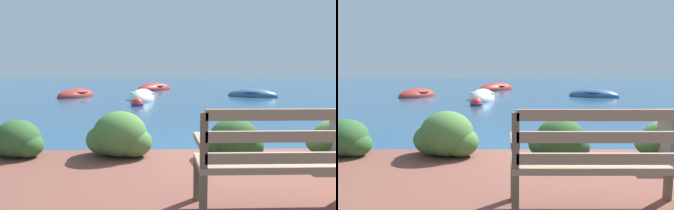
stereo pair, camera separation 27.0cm
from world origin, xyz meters
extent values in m
plane|color=navy|center=(0.00, 0.00, 0.00)|extent=(80.00, 80.00, 0.00)
cube|color=brown|center=(-0.71, -1.75, 0.42)|extent=(0.06, 0.06, 0.40)
cube|color=brown|center=(0.75, -1.75, 0.42)|extent=(0.06, 0.06, 0.40)
cube|color=brown|center=(-0.71, -2.17, 0.42)|extent=(0.06, 0.06, 0.40)
cube|color=#8C755B|center=(0.02, -1.96, 0.65)|extent=(1.52, 0.48, 0.05)
cube|color=#8C755B|center=(0.02, -2.17, 0.75)|extent=(1.44, 0.04, 0.09)
cube|color=#8C755B|center=(0.02, -2.17, 0.93)|extent=(1.44, 0.04, 0.09)
cube|color=#8C755B|center=(0.02, -2.17, 1.10)|extent=(1.44, 0.04, 0.09)
cube|color=brown|center=(-0.71, -2.17, 0.90)|extent=(0.06, 0.04, 0.45)
cube|color=#8C755B|center=(-0.71, -1.96, 0.85)|extent=(0.07, 0.43, 0.05)
ellipsoid|color=#2D5628|center=(-3.06, -0.32, 0.48)|extent=(0.62, 0.56, 0.53)
ellipsoid|color=#2D5628|center=(-2.90, -0.35, 0.39)|extent=(0.43, 0.39, 0.34)
ellipsoid|color=#426B33|center=(-1.62, -0.32, 0.54)|extent=(0.76, 0.68, 0.64)
ellipsoid|color=#426B33|center=(-1.83, -0.26, 0.45)|extent=(0.57, 0.51, 0.45)
ellipsoid|color=#426B33|center=(-1.43, -0.35, 0.43)|extent=(0.53, 0.48, 0.42)
ellipsoid|color=#284C23|center=(-0.04, -0.47, 0.50)|extent=(0.67, 0.60, 0.57)
ellipsoid|color=#284C23|center=(-0.22, -0.42, 0.42)|extent=(0.50, 0.45, 0.40)
ellipsoid|color=#284C23|center=(0.13, -0.50, 0.40)|extent=(0.47, 0.42, 0.37)
ellipsoid|color=#426B33|center=(1.45, -0.35, 0.48)|extent=(0.60, 0.54, 0.51)
ellipsoid|color=#426B33|center=(1.29, -0.30, 0.40)|extent=(0.45, 0.41, 0.36)
ellipsoid|color=silver|center=(-1.87, 9.35, 0.07)|extent=(1.25, 2.37, 0.88)
torus|color=gray|center=(-1.87, 9.35, 0.31)|extent=(1.18, 1.18, 0.07)
cube|color=#846647|center=(-1.90, 9.01, 0.28)|extent=(0.88, 0.18, 0.04)
cube|color=#846647|center=(-1.85, 9.64, 0.28)|extent=(0.88, 0.18, 0.04)
ellipsoid|color=#2D517A|center=(3.69, 10.72, 0.05)|extent=(2.75, 2.12, 0.70)
torus|color=#2D4157|center=(3.69, 10.72, 0.24)|extent=(1.56, 1.56, 0.07)
cube|color=#846647|center=(4.02, 10.56, 0.21)|extent=(0.51, 0.89, 0.04)
cube|color=#846647|center=(3.40, 10.85, 0.21)|extent=(0.51, 0.89, 0.04)
ellipsoid|color=#9E2D28|center=(-5.32, 10.79, 0.06)|extent=(2.12, 2.51, 0.75)
torus|color=brown|center=(-5.32, 10.79, 0.26)|extent=(1.63, 1.63, 0.07)
cube|color=#846647|center=(-5.49, 10.51, 0.23)|extent=(0.88, 0.57, 0.04)
cube|color=#846647|center=(-5.19, 11.03, 0.23)|extent=(0.88, 0.57, 0.04)
ellipsoid|color=#9E2D28|center=(-1.44, 15.40, 0.06)|extent=(2.88, 3.18, 0.85)
torus|color=brown|center=(-1.44, 15.40, 0.30)|extent=(1.72, 1.72, 0.07)
cube|color=#846647|center=(-1.73, 15.04, 0.27)|extent=(0.83, 0.70, 0.04)
cube|color=#846647|center=(-1.19, 15.70, 0.27)|extent=(0.83, 0.70, 0.04)
sphere|color=red|center=(-1.94, 7.08, 0.08)|extent=(0.46, 0.46, 0.46)
torus|color=navy|center=(-1.94, 7.08, 0.08)|extent=(0.51, 0.51, 0.06)
camera|label=1|loc=(-1.05, -4.47, 1.46)|focal=32.00mm
camera|label=2|loc=(-0.78, -4.47, 1.46)|focal=32.00mm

